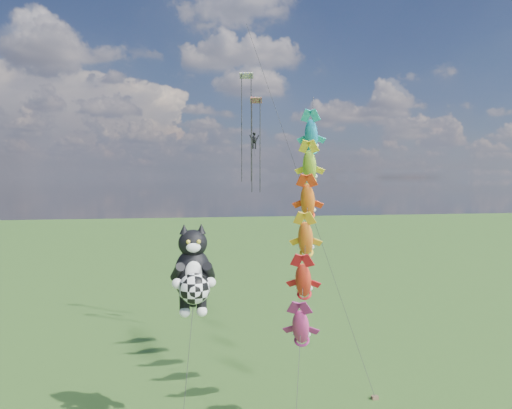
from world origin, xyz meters
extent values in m
cylinder|color=black|center=(4.14, 1.60, 3.59)|extent=(0.91, 2.62, 6.89)
ellipsoid|color=black|center=(4.57, 3.18, 8.54)|extent=(2.48, 2.22, 3.01)
ellipsoid|color=black|center=(4.57, 3.08, 10.33)|extent=(1.95, 1.85, 1.53)
cone|color=black|center=(4.10, 3.08, 11.13)|extent=(0.66, 0.66, 0.57)
cone|color=black|center=(5.05, 3.08, 11.13)|extent=(0.66, 0.66, 0.57)
ellipsoid|color=white|center=(4.57, 2.47, 10.19)|extent=(0.87, 0.61, 0.55)
ellipsoid|color=white|center=(4.57, 2.47, 8.82)|extent=(1.01, 0.62, 1.24)
sphere|color=gold|center=(4.29, 2.40, 10.50)|extent=(0.23, 0.23, 0.23)
sphere|color=gold|center=(4.86, 2.40, 10.50)|extent=(0.23, 0.23, 0.23)
sphere|color=white|center=(3.68, 2.19, 8.30)|extent=(0.57, 0.57, 0.57)
sphere|color=white|center=(5.47, 2.19, 8.30)|extent=(0.57, 0.57, 0.57)
sphere|color=white|center=(4.10, 3.04, 6.51)|extent=(0.60, 0.60, 0.60)
sphere|color=white|center=(5.05, 3.04, 6.51)|extent=(0.60, 0.60, 0.60)
sphere|color=white|center=(4.57, 1.91, 8.07)|extent=(1.69, 1.69, 1.69)
cylinder|color=black|center=(11.56, 5.01, 10.11)|extent=(5.39, 14.91, 19.94)
ellipsoid|color=#D83373|center=(10.38, 1.74, 5.73)|extent=(1.71, 2.63, 2.75)
ellipsoid|color=#E54919|center=(10.98, 3.41, 7.96)|extent=(1.71, 2.63, 2.75)
ellipsoid|color=red|center=(11.58, 5.07, 10.19)|extent=(1.71, 2.63, 2.75)
ellipsoid|color=orange|center=(12.18, 6.74, 12.42)|extent=(1.71, 2.63, 2.75)
ellipsoid|color=green|center=(12.78, 8.41, 14.65)|extent=(1.71, 2.63, 2.75)
ellipsoid|color=blue|center=(13.38, 10.07, 16.88)|extent=(1.71, 2.63, 2.75)
cube|color=brown|center=(15.97, 4.44, 0.11)|extent=(0.40, 0.30, 0.22)
cylinder|color=black|center=(13.18, 12.51, 13.94)|extent=(5.62, 16.16, 27.59)
cube|color=#1E914B|center=(10.70, 17.42, 20.49)|extent=(1.07, 0.69, 0.54)
cylinder|color=black|center=(10.36, 17.42, 16.50)|extent=(0.08, 0.08, 7.98)
cylinder|color=black|center=(11.05, 17.42, 16.50)|extent=(0.08, 0.08, 7.98)
cube|color=#352CCA|center=(10.39, 20.57, 23.15)|extent=(1.31, 0.75, 0.55)
cylinder|color=black|center=(9.96, 20.57, 18.27)|extent=(0.08, 0.08, 9.77)
cylinder|color=black|center=(10.82, 20.57, 18.27)|extent=(0.08, 0.08, 9.77)
camera|label=1|loc=(3.17, -24.40, 13.95)|focal=35.00mm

